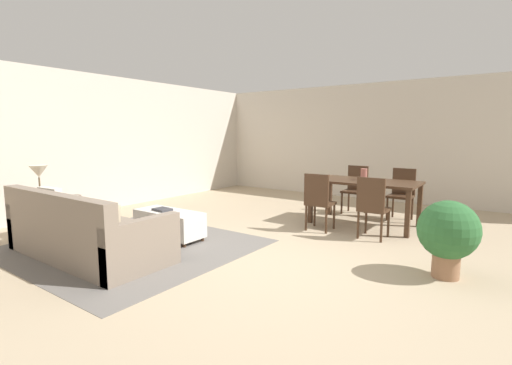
% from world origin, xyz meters
% --- Properties ---
extents(ground_plane, '(10.80, 10.80, 0.00)m').
position_xyz_m(ground_plane, '(0.00, 0.00, 0.00)').
color(ground_plane, tan).
extents(wall_back, '(9.00, 0.12, 2.70)m').
position_xyz_m(wall_back, '(0.00, 5.00, 1.35)').
color(wall_back, beige).
rests_on(wall_back, ground_plane).
extents(wall_left, '(0.12, 11.00, 2.70)m').
position_xyz_m(wall_left, '(-4.50, 0.50, 1.35)').
color(wall_left, beige).
rests_on(wall_left, ground_plane).
extents(area_rug, '(3.00, 2.80, 0.01)m').
position_xyz_m(area_rug, '(-1.86, -0.62, 0.00)').
color(area_rug, slate).
rests_on(area_rug, ground_plane).
extents(couch, '(2.29, 0.97, 0.86)m').
position_xyz_m(couch, '(-1.98, -1.23, 0.29)').
color(couch, gray).
rests_on(couch, ground_plane).
extents(ottoman_table, '(1.09, 0.45, 0.41)m').
position_xyz_m(ottoman_table, '(-1.74, -0.07, 0.24)').
color(ottoman_table, silver).
rests_on(ottoman_table, ground_plane).
extents(side_table, '(0.40, 0.40, 0.55)m').
position_xyz_m(side_table, '(-3.42, -1.08, 0.44)').
color(side_table, olive).
rests_on(side_table, ground_plane).
extents(table_lamp, '(0.26, 0.26, 0.53)m').
position_xyz_m(table_lamp, '(-3.42, -1.08, 0.96)').
color(table_lamp, brown).
rests_on(table_lamp, side_table).
extents(dining_table, '(1.72, 0.92, 0.76)m').
position_xyz_m(dining_table, '(0.31, 2.42, 0.67)').
color(dining_table, '#422B1C').
rests_on(dining_table, ground_plane).
extents(dining_chair_near_left, '(0.42, 0.42, 0.92)m').
position_xyz_m(dining_chair_near_left, '(-0.14, 1.61, 0.52)').
color(dining_chair_near_left, '#422B1C').
rests_on(dining_chair_near_left, ground_plane).
extents(dining_chair_near_right, '(0.40, 0.40, 0.92)m').
position_xyz_m(dining_chair_near_right, '(0.70, 1.63, 0.52)').
color(dining_chair_near_right, '#422B1C').
rests_on(dining_chair_near_right, ground_plane).
extents(dining_chair_far_left, '(0.41, 0.41, 0.92)m').
position_xyz_m(dining_chair_far_left, '(-0.15, 3.26, 0.52)').
color(dining_chair_far_left, '#422B1C').
rests_on(dining_chair_far_left, ground_plane).
extents(dining_chair_far_right, '(0.41, 0.41, 0.92)m').
position_xyz_m(dining_chair_far_right, '(0.72, 3.20, 0.52)').
color(dining_chair_far_right, '#422B1C').
rests_on(dining_chair_far_right, ground_plane).
extents(vase_centerpiece, '(0.11, 0.11, 0.20)m').
position_xyz_m(vase_centerpiece, '(0.27, 2.46, 0.86)').
color(vase_centerpiece, '#B26659').
rests_on(vase_centerpiece, dining_table).
extents(book_on_ottoman, '(0.28, 0.22, 0.03)m').
position_xyz_m(book_on_ottoman, '(-1.84, -0.10, 0.43)').
color(book_on_ottoman, '#333338').
rests_on(book_on_ottoman, ottoman_table).
extents(potted_plant, '(0.63, 0.63, 0.84)m').
position_xyz_m(potted_plant, '(1.83, 0.66, 0.50)').
color(potted_plant, '#996B4C').
rests_on(potted_plant, ground_plane).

